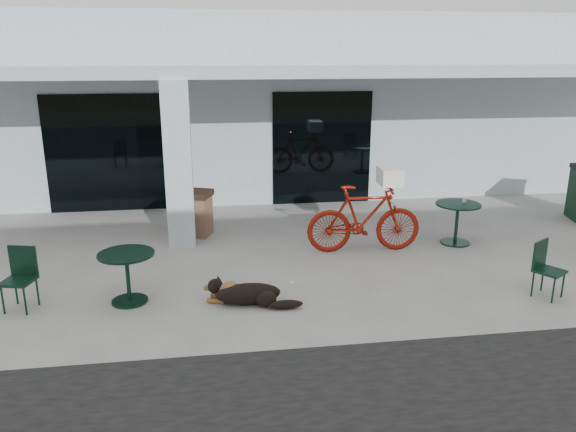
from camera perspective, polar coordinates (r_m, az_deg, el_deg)
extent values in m
plane|color=#AFAEA5|center=(9.04, -1.51, -7.15)|extent=(80.00, 80.00, 0.00)
cube|color=silver|center=(16.81, -5.12, 11.71)|extent=(22.00, 7.00, 4.50)
cube|color=black|center=(13.59, -17.77, 6.05)|extent=(2.80, 0.06, 2.70)
cube|color=black|center=(13.69, 3.47, 6.87)|extent=(2.40, 0.06, 2.70)
cube|color=silver|center=(10.74, -11.06, 5.09)|extent=(0.50, 0.50, 3.12)
cube|color=silver|center=(11.88, -3.78, 14.44)|extent=(22.00, 2.80, 0.18)
imported|color=#981A0C|center=(10.47, 7.73, -0.26)|extent=(2.15, 0.69, 1.27)
cube|color=white|center=(10.38, 10.32, 4.00)|extent=(0.41, 0.54, 0.31)
cylinder|color=white|center=(8.97, 0.39, -7.02)|extent=(0.09, 0.09, 0.10)
cylinder|color=white|center=(11.37, 17.49, 1.60)|extent=(0.08, 0.08, 0.10)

